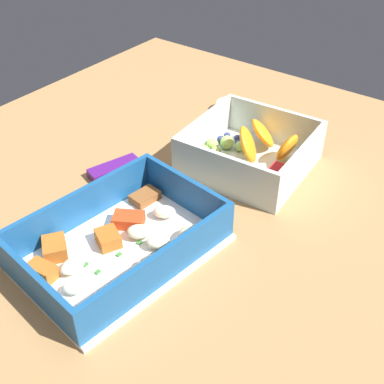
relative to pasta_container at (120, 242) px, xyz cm
name	(u,v)px	position (x,y,z in cm)	size (l,w,h in cm)	color
table_surface	(194,203)	(12.72, -0.58, -2.54)	(80.00, 80.00, 2.00)	#9E7547
pasta_container	(120,242)	(0.00, 0.00, 0.00)	(22.44, 16.67, 5.01)	white
fruit_bowl	(249,153)	(22.72, -2.37, 0.55)	(15.88, 15.95, 5.92)	silver
candy_bar	(115,169)	(10.68, 11.15, -0.94)	(7.00, 2.40, 1.20)	#51197A
paper_cup_liner	(229,107)	(34.18, 8.36, -0.73)	(4.03, 4.03, 1.61)	white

